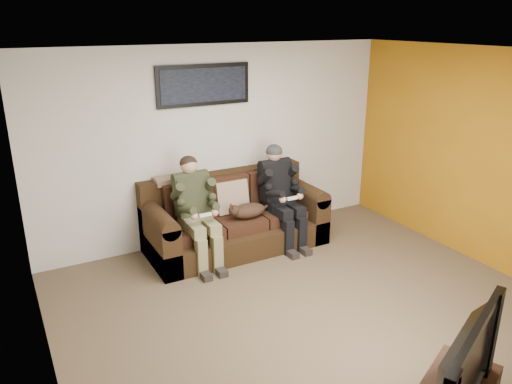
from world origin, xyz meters
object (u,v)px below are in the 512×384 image
person_left (196,205)px  person_right (280,189)px  cat (247,211)px  sofa (233,220)px  television (452,365)px  framed_poster (204,85)px

person_left → person_right: bearing=0.0°
person_right → cat: person_right is taller
sofa → television: television is taller
person_right → cat: 0.55m
person_right → cat: bearing=-174.4°
person_left → person_right: size_ratio=0.99×
sofa → person_right: bearing=-18.0°
person_right → sofa: bearing=162.0°
framed_poster → person_left: bearing=-124.6°
person_left → cat: 0.71m
framed_poster → television: 4.37m
person_right → framed_poster: framed_poster is taller
person_right → television: size_ratio=1.11×
sofa → framed_poster: size_ratio=1.86×
sofa → person_right: (0.60, -0.19, 0.39)m
cat → person_left: bearing=175.7°
sofa → person_right: 0.74m
framed_poster → cat: bearing=-66.0°
person_left → person_right: person_right is taller
cat → person_right: bearing=5.6°
person_left → person_right: (1.20, 0.00, 0.00)m
cat → framed_poster: 1.68m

